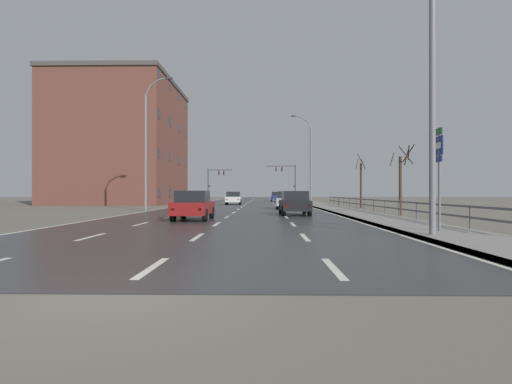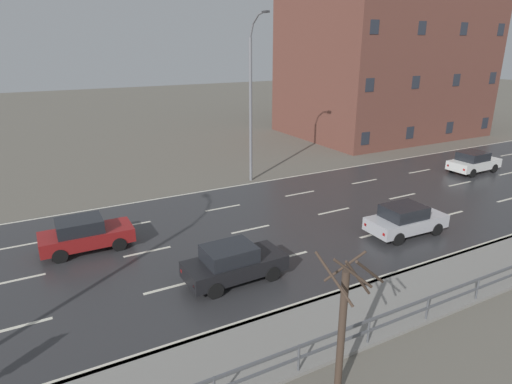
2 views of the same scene
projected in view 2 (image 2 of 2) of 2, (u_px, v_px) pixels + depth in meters
name	position (u px, v px, depth m)	size (l,w,h in m)	color
guardrail	(400.00, 315.00, 14.31)	(0.07, 34.45, 1.00)	#515459
street_lamp_left_bank	(252.00, 103.00, 28.81)	(2.34, 0.24, 11.01)	slate
car_near_left	(406.00, 220.00, 21.76)	(1.95, 4.16, 1.57)	#B7B7BC
car_mid_centre	(474.00, 162.00, 32.25)	(1.91, 4.14, 1.57)	silver
car_far_right	(85.00, 234.00, 20.12)	(1.86, 4.11, 1.57)	maroon
car_far_left	(234.00, 263.00, 17.50)	(1.93, 4.15, 1.57)	black
brick_building	(384.00, 55.00, 44.50)	(14.09, 18.71, 15.94)	brown
bare_tree_near	(343.00, 324.00, 11.26)	(1.52, 1.61, 4.57)	#423328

